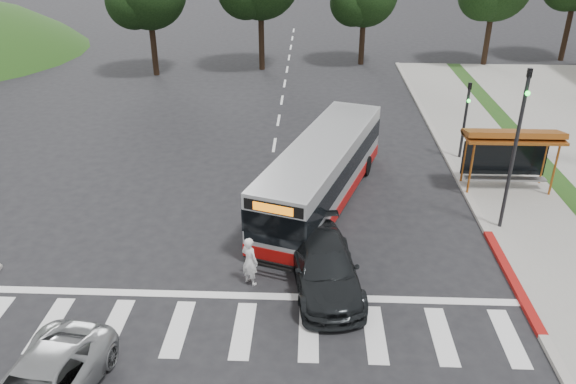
{
  "coord_description": "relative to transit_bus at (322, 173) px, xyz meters",
  "views": [
    {
      "loc": [
        1.93,
        -18.28,
        11.5
      ],
      "look_at": [
        1.11,
        1.23,
        1.6
      ],
      "focal_mm": 35.0,
      "sensor_mm": 36.0,
      "label": 1
    }
  ],
  "objects": [
    {
      "name": "transit_bus",
      "position": [
        0.0,
        0.0,
        0.0
      ],
      "size": [
        5.74,
        11.13,
        2.83
      ],
      "primitive_type": null,
      "rotation": [
        0.0,
        0.0,
        -0.32
      ],
      "color": "#AEB0B3",
      "rests_on": "ground"
    },
    {
      "name": "crosswalk_ladder",
      "position": [
        -2.48,
        -8.44,
        -1.41
      ],
      "size": [
        18.0,
        2.6,
        0.01
      ],
      "primitive_type": "cube",
      "color": "silver",
      "rests_on": "ground"
    },
    {
      "name": "curb_east_red",
      "position": [
        6.52,
        -5.44,
        -1.34
      ],
      "size": [
        0.32,
        6.0,
        0.15
      ],
      "primitive_type": "cube",
      "color": "maroon",
      "rests_on": "ground"
    },
    {
      "name": "ground",
      "position": [
        -2.48,
        -3.44,
        -1.41
      ],
      "size": [
        140.0,
        140.0,
        0.0
      ],
      "primitive_type": "plane",
      "color": "black",
      "rests_on": "ground"
    },
    {
      "name": "curb_east",
      "position": [
        6.52,
        4.56,
        -1.34
      ],
      "size": [
        0.3,
        40.0,
        0.15
      ],
      "primitive_type": "cube",
      "color": "#9E9991",
      "rests_on": "ground"
    },
    {
      "name": "dark_sedan",
      "position": [
        0.02,
        -6.01,
        -0.66
      ],
      "size": [
        2.85,
        5.47,
        1.51
      ],
      "primitive_type": "imported",
      "rotation": [
        0.0,
        0.0,
        0.15
      ],
      "color": "black",
      "rests_on": "ground"
    },
    {
      "name": "traffic_signal_ne_tall",
      "position": [
        7.12,
        -1.95,
        2.46
      ],
      "size": [
        0.18,
        0.37,
        6.5
      ],
      "color": "black",
      "rests_on": "ground"
    },
    {
      "name": "pedestrian",
      "position": [
        -2.51,
        -6.02,
        -0.52
      ],
      "size": [
        0.78,
        0.74,
        1.8
      ],
      "primitive_type": "imported",
      "rotation": [
        0.0,
        0.0,
        2.5
      ],
      "color": "silver",
      "rests_on": "ground"
    },
    {
      "name": "bus_shelter",
      "position": [
        8.32,
        1.66,
        0.94
      ],
      "size": [
        4.2,
        1.6,
        2.86
      ],
      "color": "#994F19",
      "rests_on": "sidewalk_east"
    },
    {
      "name": "traffic_signal_ne_short",
      "position": [
        7.12,
        5.05,
        1.06
      ],
      "size": [
        0.18,
        0.37,
        4.0
      ],
      "color": "black",
      "rests_on": "ground"
    },
    {
      "name": "sidewalk_east",
      "position": [
        8.52,
        4.56,
        -1.35
      ],
      "size": [
        4.0,
        40.0,
        0.12
      ],
      "primitive_type": "cube",
      "color": "gray",
      "rests_on": "ground"
    }
  ]
}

